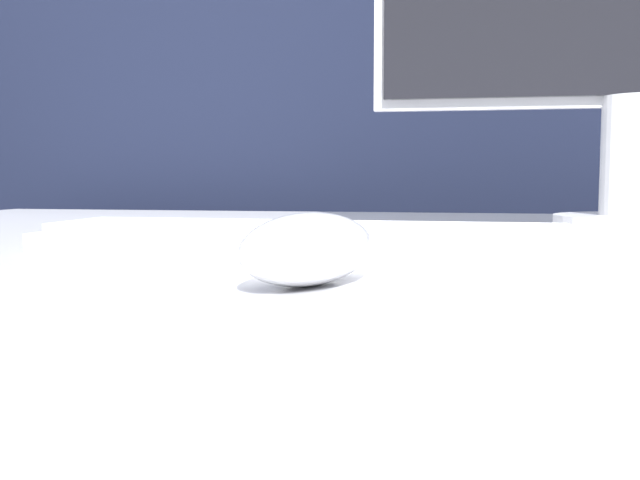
{
  "coord_description": "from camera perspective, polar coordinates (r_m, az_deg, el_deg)",
  "views": [
    {
      "loc": [
        0.06,
        -0.71,
        0.82
      ],
      "look_at": [
        -0.03,
        -0.25,
        0.78
      ],
      "focal_mm": 42.0,
      "sensor_mm": 36.0,
      "label": 1
    }
  ],
  "objects": [
    {
      "name": "keyboard",
      "position": [
        0.62,
        -1.01,
        0.13
      ],
      "size": [
        0.45,
        0.12,
        0.02
      ],
      "rotation": [
        0.0,
        0.0,
        -0.02
      ],
      "color": "silver",
      "rests_on": "desk"
    },
    {
      "name": "partition_panel",
      "position": [
        1.42,
        8.17,
        -0.47
      ],
      "size": [
        5.0,
        0.03,
        1.38
      ],
      "color": "black",
      "rests_on": "ground_plane"
    },
    {
      "name": "computer_mouse_near",
      "position": [
        0.43,
        -0.84,
        -0.67
      ],
      "size": [
        0.09,
        0.13,
        0.04
      ],
      "rotation": [
        0.0,
        0.0,
        -0.35
      ],
      "color": "silver",
      "rests_on": "desk"
    }
  ]
}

